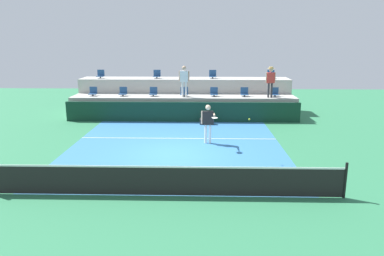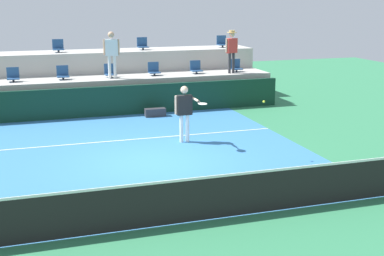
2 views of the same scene
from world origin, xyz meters
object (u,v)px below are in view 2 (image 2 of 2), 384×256
Objects in this scene: equipment_bag at (155,112)px; stadium_chair_upper_left at (58,47)px; stadium_chair_upper_right at (143,45)px; spectator_with_hat at (232,47)px; stadium_chair_upper_far_right at (222,42)px; stadium_chair_lower_right at (196,68)px; stadium_chair_lower_mid_left at (63,74)px; tennis_player at (185,108)px; stadium_chair_lower_far_right at (236,66)px; tennis_ball at (264,102)px; stadium_chair_lower_left at (13,76)px; spectator_in_white at (112,50)px; stadium_chair_lower_center at (110,72)px; stadium_chair_lower_mid_right at (154,70)px.

stadium_chair_upper_left is at bearing 130.14° from equipment_bag.
stadium_chair_upper_left and stadium_chair_upper_right have the same top height.
equipment_bag is at bearing -96.06° from stadium_chair_upper_right.
stadium_chair_upper_far_right is at bearing 79.25° from spectator_with_hat.
stadium_chair_lower_right is 1.00× the size of stadium_chair_upper_far_right.
tennis_player is at bearing -60.99° from stadium_chair_lower_mid_left.
tennis_ball is at bearing -107.32° from stadium_chair_lower_far_right.
stadium_chair_lower_left is 7.45m from tennis_player.
stadium_chair_lower_left is 5.40m from equipment_bag.
spectator_in_white is (-5.24, -0.38, 0.87)m from stadium_chair_lower_far_right.
equipment_bag is (4.89, -1.88, -1.31)m from stadium_chair_lower_left.
stadium_chair_lower_left is 3.58m from stadium_chair_lower_center.
stadium_chair_lower_left is 7.65× the size of tennis_ball.
stadium_chair_lower_far_right is at bearing 54.89° from tennis_player.
equipment_bag is at bearing -139.43° from stadium_chair_lower_right.
stadium_chair_lower_right is at bearing 40.57° from equipment_bag.
stadium_chair_upper_right is at bearing 27.25° from stadium_chair_lower_mid_left.
spectator_with_hat is 25.49× the size of tennis_ball.
stadium_chair_lower_right is at bearing 0.00° from stadium_chair_lower_left.
tennis_ball is at bearing -76.15° from equipment_bag.
spectator_with_hat reaches higher than stadium_chair_upper_far_right.
tennis_ball is at bearing -59.84° from stadium_chair_lower_mid_left.
tennis_ball is at bearing -51.11° from stadium_chair_lower_left.
stadium_chair_lower_mid_right is at bearing 173.07° from spectator_with_hat.
tennis_player is (-0.39, -7.41, -1.26)m from stadium_chair_upper_right.
stadium_chair_upper_left is at bearing 180.00° from stadium_chair_upper_right.
stadium_chair_lower_far_right is at bearing 0.00° from stadium_chair_lower_mid_left.
stadium_chair_lower_left and stadium_chair_lower_center have the same top height.
tennis_ball is (1.48, -2.29, 0.54)m from tennis_player.
stadium_chair_lower_mid_right is 1.96m from spectator_in_white.
stadium_chair_lower_center is 7.65× the size of tennis_ball.
equipment_bag is (-4.01, -3.68, -2.16)m from stadium_chair_upper_far_right.
stadium_chair_upper_left is 0.30× the size of tennis_player.
stadium_chair_upper_right is 9.79m from tennis_ball.
stadium_chair_lower_far_right is at bearing 47.20° from spectator_with_hat.
tennis_player is at bearing -89.92° from equipment_bag.
stadium_chair_upper_far_right is (7.11, 1.80, 0.85)m from stadium_chair_lower_mid_left.
stadium_chair_lower_left is at bearing 131.10° from tennis_player.
stadium_chair_lower_left reaches higher than equipment_bag.
stadium_chair_lower_mid_left is 0.29× the size of spectator_in_white.
stadium_chair_upper_far_right reaches higher than stadium_chair_lower_far_right.
equipment_bag is (3.10, -3.68, -2.16)m from stadium_chair_upper_left.
spectator_with_hat reaches higher than stadium_chair_lower_mid_right.
stadium_chair_upper_right is (5.28, 1.80, 0.85)m from stadium_chair_lower_left.
stadium_chair_upper_far_right is 5.85m from equipment_bag.
spectator_with_hat is at bearing 55.53° from tennis_player.
equipment_bag is at bearing -157.42° from spectator_with_hat.
stadium_chair_upper_far_right is at bearing 22.41° from spectator_in_white.
spectator_in_white reaches higher than spectator_with_hat.
stadium_chair_lower_right is at bearing 0.00° from stadium_chair_lower_center.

